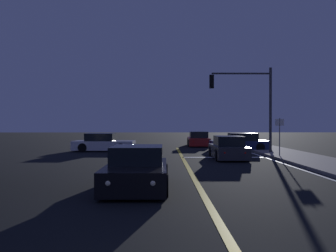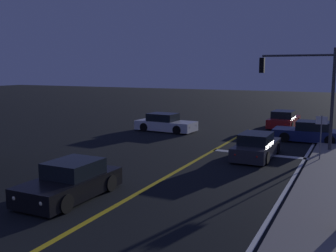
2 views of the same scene
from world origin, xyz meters
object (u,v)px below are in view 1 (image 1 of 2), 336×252
at_px(car_mid_block_white, 103,143).
at_px(car_following_oncoming_navy, 240,143).
at_px(car_parked_curb_black, 137,170).
at_px(car_distant_tail_charcoal, 228,149).
at_px(street_sign_corner, 280,131).
at_px(traffic_signal_near_right, 248,96).
at_px(car_lead_oncoming_red, 198,140).

xyz_separation_m(car_mid_block_white, car_following_oncoming_navy, (10.31, 0.24, -0.00)).
relative_size(car_parked_curb_black, car_distant_tail_charcoal, 0.94).
bearing_deg(car_distant_tail_charcoal, street_sign_corner, 6.11).
bearing_deg(car_following_oncoming_navy, car_parked_curb_black, 156.23).
bearing_deg(street_sign_corner, traffic_signal_near_right, 113.13).
relative_size(car_following_oncoming_navy, traffic_signal_near_right, 0.76).
bearing_deg(car_parked_curb_black, car_lead_oncoming_red, -100.57).
bearing_deg(traffic_signal_near_right, car_mid_block_white, -14.78).
distance_m(car_lead_oncoming_red, car_following_oncoming_navy, 6.38).
height_order(car_mid_block_white, car_parked_curb_black, same).
distance_m(traffic_signal_near_right, street_sign_corner, 3.82).
distance_m(car_lead_oncoming_red, street_sign_corner, 12.19).
relative_size(car_mid_block_white, car_distant_tail_charcoal, 1.03).
distance_m(car_mid_block_white, traffic_signal_near_right, 11.09).
bearing_deg(car_lead_oncoming_red, street_sign_corner, -70.50).
bearing_deg(car_mid_block_white, car_distant_tail_charcoal, 57.48).
xyz_separation_m(car_lead_oncoming_red, street_sign_corner, (3.71, -11.57, 1.03)).
distance_m(car_lead_oncoming_red, car_parked_curb_black, 21.74).
distance_m(car_parked_curb_black, street_sign_corner, 12.54).
bearing_deg(car_distant_tail_charcoal, car_lead_oncoming_red, 93.11).
bearing_deg(car_following_oncoming_navy, car_distant_tail_charcoal, 160.91).
xyz_separation_m(car_lead_oncoming_red, car_distant_tail_charcoal, (0.56, -11.88, -0.00)).
distance_m(car_lead_oncoming_red, traffic_signal_near_right, 9.71).
bearing_deg(car_distant_tail_charcoal, car_following_oncoming_navy, 71.86).
distance_m(car_parked_curb_black, traffic_signal_near_right, 14.59).
relative_size(car_lead_oncoming_red, street_sign_corner, 1.95).
xyz_separation_m(car_mid_block_white, car_parked_curb_black, (3.65, -15.28, -0.00)).
relative_size(car_lead_oncoming_red, car_mid_block_white, 1.02).
height_order(car_following_oncoming_navy, car_distant_tail_charcoal, same).
distance_m(car_lead_oncoming_red, car_mid_block_white, 9.82).
xyz_separation_m(car_lead_oncoming_red, traffic_signal_near_right, (2.51, -8.77, 3.33)).
relative_size(car_lead_oncoming_red, car_parked_curb_black, 1.11).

